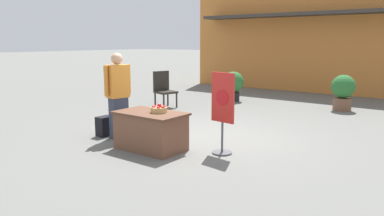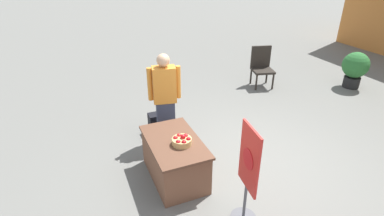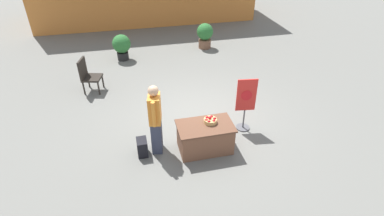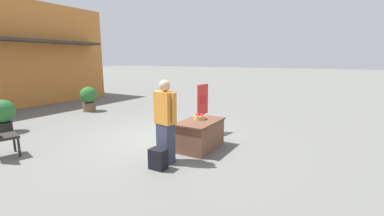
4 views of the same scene
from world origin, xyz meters
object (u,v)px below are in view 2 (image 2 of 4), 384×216
Objects in this scene: patio_chair at (262,65)px; potted_plant_far_left at (355,67)px; person_visitor at (165,99)px; display_table at (175,159)px; backpack at (157,123)px; poster_board at (248,174)px; apple_basket at (182,141)px.

patio_chair is 2.52m from potted_plant_far_left.
patio_chair is 1.10× the size of potted_plant_far_left.
display_table is at bearing -0.00° from person_visitor.
backpack is at bearing -87.77° from potted_plant_far_left.
display_table is at bearing -56.86° from poster_board.
person_visitor is 2.36m from poster_board.
display_table is 1.50m from backpack.
poster_board is (1.21, 0.57, 0.42)m from display_table.
potted_plant_far_left is at bearing 107.78° from apple_basket.
apple_basket is 0.72× the size of backpack.
backpack is (-0.37, -0.07, -0.70)m from person_visitor.
person_visitor reaches higher than display_table.
backpack is at bearing 177.48° from apple_basket.
poster_board is at bearing -60.98° from potted_plant_far_left.
apple_basket is (0.14, 0.08, 0.41)m from display_table.
patio_chair is (-2.97, 3.50, -0.17)m from apple_basket.
person_visitor is at bearing -73.67° from poster_board.
apple_basket is at bearing -57.48° from poster_board.
patio_chair is (-1.71, 3.36, -0.31)m from person_visitor.
person_visitor is at bearing -48.28° from patio_chair.
backpack is 2.79m from poster_board.
person_visitor reaches higher than potted_plant_far_left.
person_visitor is 0.79m from backpack.
backpack is 5.70m from potted_plant_far_left.
person_visitor is at bearing -84.01° from potted_plant_far_left.
apple_basket is at bearing -72.22° from potted_plant_far_left.
apple_basket is 4.60m from patio_chair.
poster_board reaches higher than display_table.
poster_board is at bearing 24.68° from apple_basket.
apple_basket is 1.72m from backpack.
display_table is at bearing -150.19° from apple_basket.
display_table is 4.57m from patio_chair.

